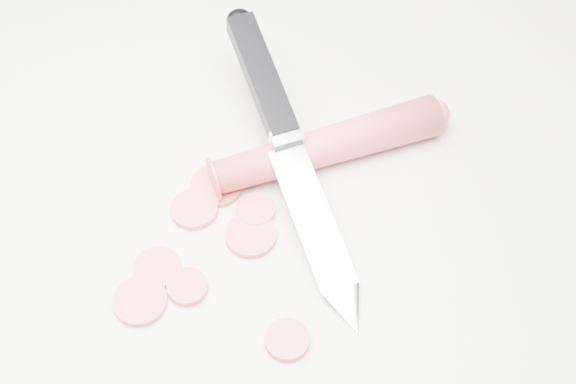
# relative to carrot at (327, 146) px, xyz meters

# --- Properties ---
(ground) EXTENTS (2.40, 2.40, 0.00)m
(ground) POSITION_rel_carrot_xyz_m (-0.05, -0.05, -0.02)
(ground) COLOR silver
(ground) RESTS_ON ground
(carrot) EXTENTS (0.17, 0.12, 0.03)m
(carrot) POSITION_rel_carrot_xyz_m (0.00, 0.00, 0.00)
(carrot) COLOR #D34145
(carrot) RESTS_ON ground
(carrot_slice_0) EXTENTS (0.03, 0.03, 0.01)m
(carrot_slice_0) POSITION_rel_carrot_xyz_m (-0.10, -0.12, -0.01)
(carrot_slice_0) COLOR #DB4D44
(carrot_slice_0) RESTS_ON ground
(carrot_slice_1) EXTENTS (0.04, 0.04, 0.01)m
(carrot_slice_1) POSITION_rel_carrot_xyz_m (-0.10, -0.15, -0.01)
(carrot_slice_1) COLOR #DB4D44
(carrot_slice_1) RESTS_ON ground
(carrot_slice_2) EXTENTS (0.04, 0.04, 0.01)m
(carrot_slice_2) POSITION_rel_carrot_xyz_m (-0.04, -0.08, -0.01)
(carrot_slice_2) COLOR #DB4D44
(carrot_slice_2) RESTS_ON ground
(carrot_slice_3) EXTENTS (0.03, 0.03, 0.01)m
(carrot_slice_3) POSITION_rel_carrot_xyz_m (0.00, -0.16, -0.01)
(carrot_slice_3) COLOR #DB4D44
(carrot_slice_3) RESTS_ON ground
(carrot_slice_4) EXTENTS (0.03, 0.03, 0.01)m
(carrot_slice_4) POSITION_rel_carrot_xyz_m (-0.04, -0.06, -0.01)
(carrot_slice_4) COLOR #DB4D44
(carrot_slice_4) RESTS_ON ground
(carrot_slice_5) EXTENTS (0.04, 0.04, 0.01)m
(carrot_slice_5) POSITION_rel_carrot_xyz_m (-0.08, -0.04, -0.01)
(carrot_slice_5) COLOR #DB4D44
(carrot_slice_5) RESTS_ON ground
(carrot_slice_6) EXTENTS (0.03, 0.03, 0.01)m
(carrot_slice_6) POSITION_rel_carrot_xyz_m (-0.07, -0.14, -0.01)
(carrot_slice_6) COLOR #DB4D44
(carrot_slice_6) RESTS_ON ground
(carrot_slice_7) EXTENTS (0.04, 0.04, 0.01)m
(carrot_slice_7) POSITION_rel_carrot_xyz_m (-0.09, -0.07, -0.01)
(carrot_slice_7) COLOR #DB4D44
(carrot_slice_7) RESTS_ON ground
(kitchen_knife) EXTENTS (0.17, 0.24, 0.07)m
(kitchen_knife) POSITION_rel_carrot_xyz_m (-0.02, -0.03, 0.02)
(kitchen_knife) COLOR silver
(kitchen_knife) RESTS_ON ground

